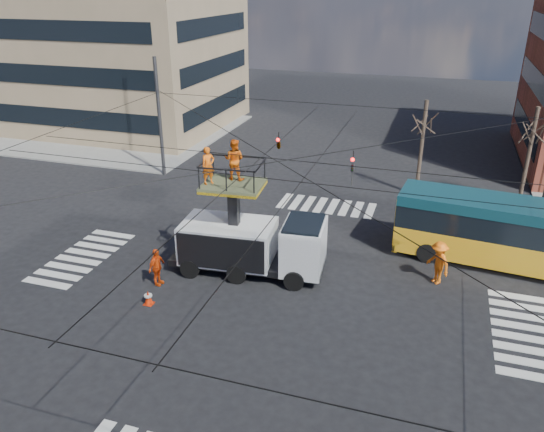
{
  "coord_description": "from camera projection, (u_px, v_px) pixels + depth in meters",
  "views": [
    {
      "loc": [
        5.88,
        -19.01,
        12.39
      ],
      "look_at": [
        -0.69,
        1.42,
        2.86
      ],
      "focal_mm": 35.0,
      "sensor_mm": 36.0,
      "label": 1
    }
  ],
  "objects": [
    {
      "name": "city_bus",
      "position": [
        521.0,
        234.0,
        24.38
      ],
      "size": [
        11.43,
        3.77,
        3.2
      ],
      "rotation": [
        0.0,
        0.0,
        -0.11
      ],
      "color": "gold",
      "rests_on": "ground"
    },
    {
      "name": "flagger",
      "position": [
        438.0,
        263.0,
        23.4
      ],
      "size": [
        1.43,
        1.47,
        2.01
      ],
      "primitive_type": "imported",
      "rotation": [
        0.0,
        0.0,
        -0.84
      ],
      "color": "orange",
      "rests_on": "ground"
    },
    {
      "name": "utility_truck",
      "position": [
        252.0,
        232.0,
        23.93
      ],
      "size": [
        7.18,
        3.14,
        6.14
      ],
      "rotation": [
        0.0,
        0.0,
        0.09
      ],
      "color": "black",
      "rests_on": "ground"
    },
    {
      "name": "worker_ground",
      "position": [
        157.0,
        267.0,
        23.3
      ],
      "size": [
        0.56,
        1.07,
        1.75
      ],
      "primitive_type": "imported",
      "rotation": [
        0.0,
        0.0,
        1.44
      ],
      "color": "#F74F0F",
      "rests_on": "ground"
    },
    {
      "name": "overhead_network",
      "position": [
        279.0,
        196.0,
        21.85
      ],
      "size": [
        24.24,
        24.24,
        8.0
      ],
      "color": "#2D2D30",
      "rests_on": "ground"
    },
    {
      "name": "tree_b",
      "position": [
        533.0,
        131.0,
        30.0
      ],
      "size": [
        2.0,
        2.0,
        6.0
      ],
      "color": "#382B21",
      "rests_on": "ground"
    },
    {
      "name": "ground",
      "position": [
        277.0,
        290.0,
        23.21
      ],
      "size": [
        120.0,
        120.0,
        0.0
      ],
      "primitive_type": "plane",
      "color": "black",
      "rests_on": "ground"
    },
    {
      "name": "traffic_cone",
      "position": [
        148.0,
        297.0,
        22.09
      ],
      "size": [
        0.36,
        0.36,
        0.63
      ],
      "primitive_type": "cone",
      "color": "red",
      "rests_on": "ground"
    },
    {
      "name": "sidewalk_nw",
      "position": [
        123.0,
        132.0,
        47.34
      ],
      "size": [
        18.0,
        18.0,
        0.12
      ],
      "primitive_type": "cube",
      "color": "slate",
      "rests_on": "ground"
    },
    {
      "name": "crosswalks",
      "position": [
        277.0,
        290.0,
        23.21
      ],
      "size": [
        22.4,
        22.4,
        0.02
      ],
      "primitive_type": null,
      "color": "silver",
      "rests_on": "ground"
    },
    {
      "name": "tree_a",
      "position": [
        424.0,
        123.0,
        31.68
      ],
      "size": [
        2.0,
        2.0,
        6.0
      ],
      "color": "#382B21",
      "rests_on": "ground"
    }
  ]
}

